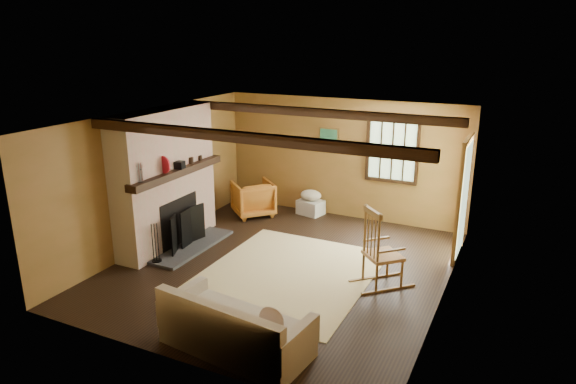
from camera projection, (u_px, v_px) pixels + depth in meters
The scene contains 10 objects.
ground at pixel (282, 267), 8.27m from camera, with size 5.50×5.50×0.00m, color black.
room_envelope at pixel (302, 166), 7.92m from camera, with size 5.02×5.52×2.44m.
fireplace at pixel (167, 184), 8.87m from camera, with size 1.02×2.30×2.40m.
rug at pixel (288, 274), 8.02m from camera, with size 2.50×3.00×0.01m, color beige.
rocking_chair at pixel (381, 253), 7.53m from camera, with size 0.95×0.95×1.22m.
sofa at pixel (234, 331), 6.00m from camera, with size 1.89×1.01×0.73m.
firewood_pile at pixel (249, 201), 11.11m from camera, with size 0.66×0.12×0.24m.
laundry_basket at pixel (311, 207), 10.65m from camera, with size 0.50×0.38×0.30m, color silver.
basket_pillow at pixel (311, 195), 10.57m from camera, with size 0.44×0.35×0.22m, color beige.
armchair at pixel (253, 198), 10.55m from camera, with size 0.76×0.79×0.72m, color #BF6026.
Camera 1 is at (3.38, -6.75, 3.59)m, focal length 32.00 mm.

